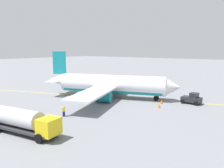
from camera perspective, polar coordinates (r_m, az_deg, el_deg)
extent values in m
plane|color=slate|center=(49.87, 0.00, -3.41)|extent=(400.00, 400.00, 0.00)
cylinder|color=white|center=(49.32, 0.00, -0.03)|extent=(22.91, 11.52, 3.94)
cube|color=teal|center=(49.50, 0.00, -1.27)|extent=(21.47, 10.42, 1.10)
cone|color=white|center=(47.10, 14.94, -0.76)|extent=(4.28, 4.65, 3.79)
cone|color=white|center=(54.78, -13.46, 1.03)|extent=(5.33, 4.67, 3.35)
cube|color=teal|center=(54.07, -13.03, 5.19)|extent=(3.13, 1.43, 5.20)
cube|color=white|center=(54.46, -12.88, 1.01)|extent=(5.12, 8.72, 0.24)
cube|color=white|center=(49.71, -1.10, -0.54)|extent=(15.19, 31.12, 0.36)
cylinder|color=teal|center=(54.57, 1.46, -1.03)|extent=(3.72, 3.06, 2.10)
cylinder|color=teal|center=(44.86, -2.26, -3.20)|extent=(3.72, 3.06, 2.10)
cylinder|color=#4C4C51|center=(47.67, 11.02, -2.71)|extent=(0.24, 0.24, 1.24)
cylinder|color=black|center=(47.79, 11.00, -3.44)|extent=(1.17, 0.75, 1.10)
cylinder|color=#4C4C51|center=(52.67, -1.22, -1.45)|extent=(0.24, 0.24, 1.24)
cylinder|color=black|center=(52.79, -1.21, -2.11)|extent=(1.17, 0.75, 1.10)
cylinder|color=#4C4C51|center=(47.87, -3.23, -2.51)|extent=(0.24, 0.24, 1.24)
cylinder|color=black|center=(48.00, -3.22, -3.23)|extent=(1.17, 0.75, 1.10)
cube|color=#2D2D33|center=(31.61, -22.02, -10.04)|extent=(10.94, 4.21, 0.30)
cube|color=yellow|center=(27.84, -15.48, -10.20)|extent=(2.37, 2.69, 2.00)
cube|color=black|center=(27.13, -14.12, -9.76)|extent=(0.48, 2.00, 0.90)
cylinder|color=silver|center=(31.68, -22.86, -7.59)|extent=(8.15, 3.56, 2.30)
cylinder|color=black|center=(29.32, -14.26, -11.45)|extent=(1.14, 0.52, 1.10)
cylinder|color=black|center=(27.66, -17.83, -12.86)|extent=(1.14, 0.52, 1.10)
cylinder|color=black|center=(34.46, -23.37, -8.83)|extent=(1.14, 0.52, 1.10)
cube|color=#232328|center=(46.86, 19.21, -3.64)|extent=(3.68, 2.15, 0.90)
cube|color=black|center=(46.51, 19.84, -2.63)|extent=(1.47, 1.66, 0.90)
cylinder|color=black|center=(46.51, 17.24, -4.21)|extent=(0.81, 0.33, 0.80)
cylinder|color=black|center=(48.32, 18.16, -3.77)|extent=(0.81, 0.33, 0.80)
cylinder|color=black|center=(45.61, 20.26, -4.61)|extent=(0.81, 0.33, 0.80)
cylinder|color=black|center=(47.46, 21.08, -4.15)|extent=(0.81, 0.33, 0.80)
cube|color=navy|center=(37.05, -11.93, -7.26)|extent=(0.53, 0.54, 0.85)
cube|color=yellow|center=(36.86, -11.97, -6.18)|extent=(0.61, 0.63, 0.60)
sphere|color=tan|center=(36.75, -11.99, -5.52)|extent=(0.24, 0.24, 0.24)
cone|color=#F2590F|center=(45.47, 12.26, -4.35)|extent=(0.65, 0.65, 0.72)
cone|color=#F2590F|center=(42.09, 11.68, -5.42)|extent=(0.62, 0.62, 0.69)
cube|color=yellow|center=(49.86, 0.00, -3.40)|extent=(66.67, 24.39, 0.01)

